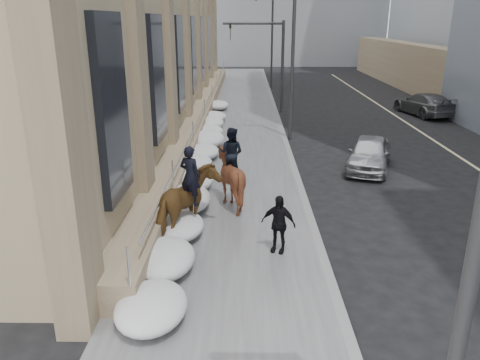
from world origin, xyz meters
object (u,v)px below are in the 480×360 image
at_px(mounted_horse_left, 188,202).
at_px(pedestrian, 278,224).
at_px(car_grey, 424,104).
at_px(car_silver, 369,153).
at_px(mounted_horse_right, 230,174).

distance_m(mounted_horse_left, pedestrian, 2.69).
xyz_separation_m(mounted_horse_left, car_grey, (13.45, 18.79, -0.44)).
height_order(pedestrian, car_silver, pedestrian).
bearing_deg(mounted_horse_right, mounted_horse_left, 86.07).
bearing_deg(car_silver, mounted_horse_left, -116.12).
relative_size(pedestrian, car_silver, 0.39).
xyz_separation_m(pedestrian, car_grey, (10.94, 19.71, -0.18)).
xyz_separation_m(pedestrian, car_silver, (4.37, 7.75, -0.23)).
relative_size(mounted_horse_right, pedestrian, 1.64).
bearing_deg(car_grey, mounted_horse_left, 41.56).
height_order(mounted_horse_left, pedestrian, mounted_horse_left).
relative_size(mounted_horse_left, car_grey, 0.52).
relative_size(mounted_horse_left, pedestrian, 1.65).
height_order(mounted_horse_right, car_silver, mounted_horse_right).
height_order(mounted_horse_left, car_grey, mounted_horse_left).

